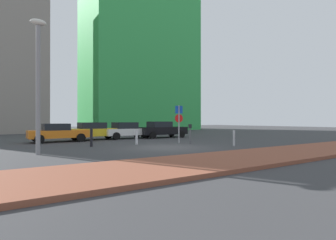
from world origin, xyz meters
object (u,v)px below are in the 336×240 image
object	(u,v)px
parked_car_black	(162,129)
parking_meter	(190,131)
traffic_bollard_near	(137,137)
traffic_bollard_mid	(234,138)
parked_car_yellow	(95,131)
parked_car_white	(127,130)
parked_car_orange	(58,132)
traffic_bollard_far	(91,138)
street_lamp	(38,74)
parking_sign_post	(179,119)

from	to	relation	value
parked_car_black	parking_meter	distance (m)	6.95
traffic_bollard_near	traffic_bollard_mid	xyz separation A→B (m)	(4.79, -4.20, 0.02)
parked_car_black	parking_meter	world-z (taller)	parked_car_black
parked_car_yellow	parked_car_white	xyz separation A→B (m)	(2.74, -0.23, -0.01)
parked_car_orange	traffic_bollard_far	world-z (taller)	parked_car_orange
traffic_bollard_near	traffic_bollard_far	world-z (taller)	traffic_bollard_far
parked_car_yellow	parking_meter	size ratio (longest dim) A/B	3.16
parked_car_orange	parking_meter	world-z (taller)	parked_car_orange
parked_car_black	street_lamp	size ratio (longest dim) A/B	0.72
parking_sign_post	traffic_bollard_mid	world-z (taller)	parking_sign_post
parked_car_black	traffic_bollard_mid	distance (m)	9.20
parked_car_yellow	parking_sign_post	world-z (taller)	parking_sign_post
parked_car_black	traffic_bollard_near	bearing A→B (deg)	-134.74
parking_meter	traffic_bollard_mid	distance (m)	2.97
parked_car_yellow	traffic_bollard_far	bearing A→B (deg)	-107.82
parked_car_yellow	parking_meter	world-z (taller)	parked_car_yellow
parking_sign_post	parked_car_yellow	bearing A→B (deg)	124.38
traffic_bollard_near	traffic_bollard_mid	world-z (taller)	traffic_bollard_mid
parking_meter	parked_car_orange	bearing A→B (deg)	137.64
parking_sign_post	street_lamp	bearing A→B (deg)	-169.99
parking_sign_post	traffic_bollard_near	size ratio (longest dim) A/B	2.80
parked_car_yellow	traffic_bollard_near	xyz separation A→B (m)	(1.17, -5.76, -0.28)
parked_car_orange	parking_sign_post	size ratio (longest dim) A/B	1.56
parked_car_white	parking_meter	bearing A→B (deg)	-77.39
traffic_bollard_near	traffic_bollard_mid	distance (m)	6.37
parking_sign_post	parked_car_orange	bearing A→B (deg)	142.97
parked_car_black	parked_car_orange	bearing A→B (deg)	179.99
parked_car_orange	street_lamp	xyz separation A→B (m)	(-1.89, -7.12, 3.09)
parking_sign_post	traffic_bollard_mid	size ratio (longest dim) A/B	2.68
parked_car_white	parking_sign_post	distance (m)	6.30
parked_car_white	street_lamp	distance (m)	11.24
street_lamp	traffic_bollard_near	xyz separation A→B (m)	(6.07, 2.12, -3.33)
parking_meter	traffic_bollard_mid	size ratio (longest dim) A/B	1.35
traffic_bollard_near	parked_car_orange	bearing A→B (deg)	129.89
parked_car_orange	parking_meter	size ratio (longest dim) A/B	3.10
parked_car_black	traffic_bollard_mid	size ratio (longest dim) A/B	4.55
traffic_bollard_mid	parking_meter	bearing A→B (deg)	122.76
parking_meter	street_lamp	bearing A→B (deg)	-177.55
parked_car_black	parking_meter	bearing A→B (deg)	-104.64
traffic_bollard_mid	traffic_bollard_far	size ratio (longest dim) A/B	0.92
parked_car_yellow	traffic_bollard_mid	world-z (taller)	parked_car_yellow
parked_car_white	parked_car_black	distance (m)	3.42
parked_car_orange	traffic_bollard_mid	world-z (taller)	parked_car_orange
traffic_bollard_far	parked_car_yellow	bearing A→B (deg)	72.18
parked_car_yellow	traffic_bollard_mid	size ratio (longest dim) A/B	4.28
traffic_bollard_near	parked_car_yellow	bearing A→B (deg)	101.49
parking_meter	street_lamp	distance (m)	9.73
street_lamp	parked_car_black	bearing A→B (deg)	32.86
parked_car_black	traffic_bollard_mid	xyz separation A→B (m)	(-0.17, -9.20, -0.27)
traffic_bollard_mid	street_lamp	bearing A→B (deg)	169.17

